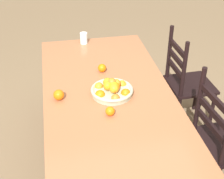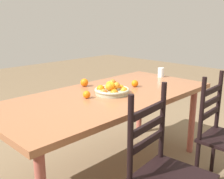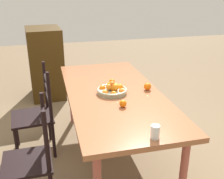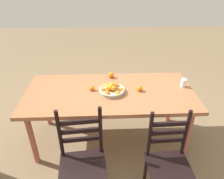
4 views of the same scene
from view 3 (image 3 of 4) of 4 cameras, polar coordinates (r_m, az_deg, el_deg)
The scene contains 10 objects.
ground_plane at distance 3.17m, azimuth 0.33°, elevation -13.41°, with size 12.00×12.00×0.00m, color brown.
dining_table at distance 2.82m, azimuth 0.36°, elevation -1.81°, with size 2.03×0.93×0.77m.
chair_near_window at distance 2.41m, azimuth -16.31°, elevation -13.90°, with size 0.41×0.41×0.97m.
chair_by_cabinet at distance 3.11m, azimuth -15.53°, elevation -5.02°, with size 0.47×0.47×1.00m.
cabinet at distance 4.59m, azimuth -13.70°, elevation 5.41°, with size 0.66×0.52×1.14m, color #39260B.
fruit_bowl at distance 2.75m, azimuth 0.02°, elevation 0.02°, with size 0.31×0.31×0.13m.
orange_loose_0 at distance 2.98m, azimuth -0.03°, elevation 1.64°, with size 0.06×0.06×0.06m, color orange.
orange_loose_1 at distance 2.85m, azimuth 7.46°, elevation 0.62°, with size 0.08×0.08×0.08m, color orange.
orange_loose_2 at distance 2.46m, azimuth 2.30°, elevation -2.96°, with size 0.07×0.07×0.07m, color orange.
drinking_glass at distance 2.01m, azimuth 9.04°, elevation -8.76°, with size 0.07×0.07×0.10m, color silver.
Camera 3 is at (-2.50, 0.64, 1.84)m, focal length 43.62 mm.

